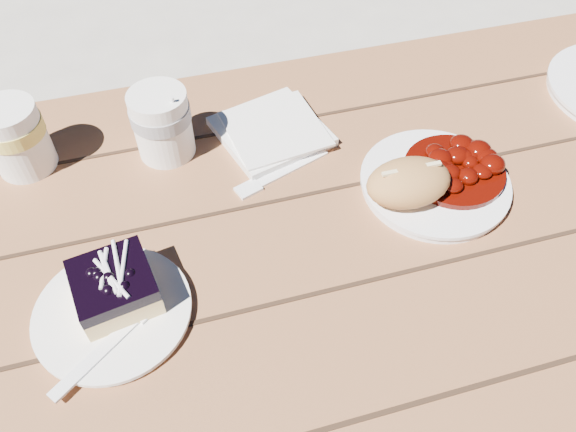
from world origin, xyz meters
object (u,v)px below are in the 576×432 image
object	(u,v)px
main_plate	(434,184)
dessert_plate	(113,313)
second_cup	(16,138)
coffee_cup	(162,124)
blueberry_cake	(115,287)
picnic_table	(266,315)
bread_roll	(408,183)

from	to	relation	value
main_plate	dessert_plate	bearing A→B (deg)	-169.10
main_plate	second_cup	xyz separation A→B (m)	(-0.56, 0.20, 0.04)
coffee_cup	second_cup	bearing A→B (deg)	172.86
blueberry_cake	second_cup	world-z (taller)	second_cup
coffee_cup	dessert_plate	bearing A→B (deg)	-110.78
main_plate	second_cup	bearing A→B (deg)	159.87
blueberry_cake	picnic_table	bearing A→B (deg)	-1.31
main_plate	second_cup	size ratio (longest dim) A/B	1.95
main_plate	blueberry_cake	world-z (taller)	blueberry_cake
main_plate	dessert_plate	size ratio (longest dim) A/B	1.13
picnic_table	dessert_plate	xyz separation A→B (m)	(-0.19, -0.04, 0.17)
picnic_table	main_plate	distance (m)	0.32
dessert_plate	coffee_cup	distance (m)	0.29
dessert_plate	coffee_cup	world-z (taller)	coffee_cup
blueberry_cake	second_cup	size ratio (longest dim) A/B	0.98
bread_roll	blueberry_cake	distance (m)	0.40
main_plate	coffee_cup	xyz separation A→B (m)	(-0.36, 0.18, 0.04)
main_plate	coffee_cup	distance (m)	0.40
bread_roll	blueberry_cake	world-z (taller)	bread_roll
bread_roll	dessert_plate	distance (m)	0.41
main_plate	coffee_cup	bearing A→B (deg)	153.24
picnic_table	dessert_plate	distance (m)	0.26
main_plate	second_cup	world-z (taller)	second_cup
blueberry_cake	coffee_cup	bearing A→B (deg)	60.10
main_plate	dessert_plate	xyz separation A→B (m)	(-0.46, -0.09, -0.00)
picnic_table	coffee_cup	xyz separation A→B (m)	(-0.09, 0.22, 0.21)
bread_roll	second_cup	size ratio (longest dim) A/B	1.11
dessert_plate	second_cup	xyz separation A→B (m)	(-0.10, 0.29, 0.05)
main_plate	blueberry_cake	size ratio (longest dim) A/B	1.98
dessert_plate	coffee_cup	size ratio (longest dim) A/B	1.72
bread_roll	picnic_table	bearing A→B (deg)	-173.16
coffee_cup	main_plate	bearing A→B (deg)	-26.76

